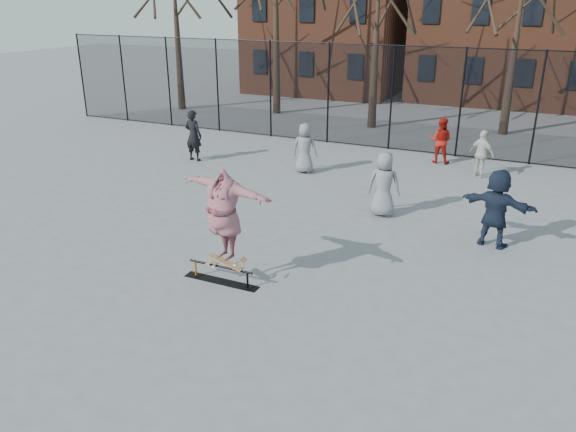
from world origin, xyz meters
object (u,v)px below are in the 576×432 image
at_px(bystander_grey, 305,148).
at_px(bystander_white, 482,154).
at_px(skater, 224,220).
at_px(bystander_extra, 384,184).
at_px(skate_rail, 221,275).
at_px(bystander_navy, 496,208).
at_px(skateboard, 226,265).
at_px(bystander_black, 193,135).
at_px(bystander_red, 440,140).

relative_size(bystander_grey, bystander_white, 1.07).
bearing_deg(bystander_grey, bystander_white, -169.14).
height_order(skater, bystander_extra, skater).
height_order(skate_rail, bystander_navy, bystander_navy).
xyz_separation_m(skater, bystander_navy, (4.85, 4.38, -0.46)).
bearing_deg(bystander_navy, bystander_extra, -4.15).
xyz_separation_m(skateboard, skater, (0.00, 0.00, 1.00)).
bearing_deg(skate_rail, bystander_white, 68.32).
xyz_separation_m(bystander_black, bystander_extra, (7.85, -2.56, -0.04)).
relative_size(skate_rail, bystander_red, 1.04).
distance_m(bystander_black, bystander_navy, 11.35).
bearing_deg(skate_rail, skater, 0.00).
xyz_separation_m(skate_rail, bystander_white, (3.99, 10.04, 0.65)).
bearing_deg(bystander_white, skateboard, 99.54).
height_order(skate_rail, skateboard, skateboard).
xyz_separation_m(skate_rail, skater, (0.14, 0.00, 1.28)).
bearing_deg(bystander_extra, skater, 63.44).
distance_m(bystander_grey, bystander_red, 5.07).
height_order(skateboard, bystander_black, bystander_black).
xyz_separation_m(bystander_grey, bystander_extra, (3.55, -2.84, 0.04)).
relative_size(skate_rail, bystander_grey, 1.00).
distance_m(skater, bystander_red, 11.49).
relative_size(bystander_red, bystander_navy, 0.86).
height_order(skate_rail, bystander_black, bystander_black).
height_order(bystander_grey, bystander_extra, bystander_extra).
height_order(skater, bystander_white, skater).
xyz_separation_m(skateboard, bystander_red, (2.28, 11.24, 0.40)).
bearing_deg(bystander_black, skateboard, 130.31).
bearing_deg(skater, bystander_navy, 56.09).
distance_m(skater, bystander_navy, 6.55).
bearing_deg(skater, bystander_white, 83.02).
height_order(skate_rail, bystander_grey, bystander_grey).
distance_m(skateboard, bystander_navy, 6.56).
distance_m(skateboard, bystander_black, 9.82).
height_order(bystander_navy, bystander_extra, bystander_navy).
bearing_deg(bystander_red, bystander_white, 142.25).
distance_m(skater, bystander_grey, 8.25).
xyz_separation_m(bystander_red, bystander_white, (1.58, -1.20, -0.03)).
bearing_deg(skater, bystander_extra, 84.23).
bearing_deg(bystander_red, bystander_grey, 38.45).
xyz_separation_m(skater, bystander_extra, (1.88, 5.22, -0.53)).
xyz_separation_m(bystander_red, bystander_extra, (-0.40, -6.02, 0.07)).
distance_m(bystander_red, bystander_navy, 7.33).
bearing_deg(bystander_red, bystander_extra, 85.85).
bearing_deg(bystander_navy, bystander_red, -57.75).
height_order(skate_rail, bystander_red, bystander_red).
bearing_deg(bystander_white, bystander_extra, 98.25).
bearing_deg(bystander_navy, skate_rail, 52.96).
relative_size(bystander_black, bystander_navy, 0.97).
bearing_deg(skate_rail, bystander_grey, 100.80).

